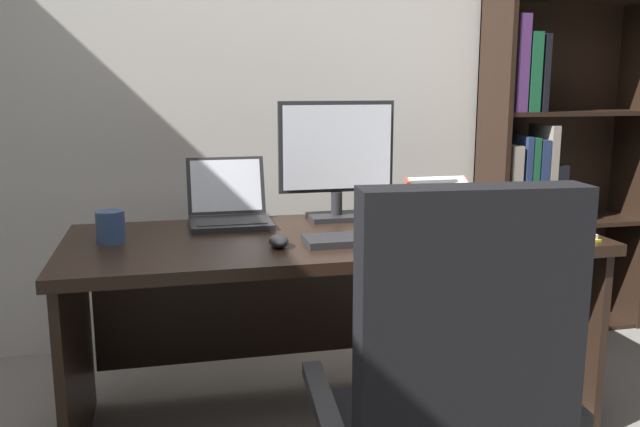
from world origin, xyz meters
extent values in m
cube|color=beige|center=(0.00, 1.94, 1.38)|extent=(4.98, 0.12, 2.77)
cube|color=black|center=(0.06, 0.96, 0.71)|extent=(1.85, 0.76, 0.04)
cube|color=black|center=(-0.83, 0.96, 0.34)|extent=(0.03, 0.70, 0.69)
cube|color=black|center=(0.95, 0.96, 0.34)|extent=(0.03, 0.70, 0.69)
cube|color=black|center=(0.06, 1.31, 0.38)|extent=(1.73, 0.03, 0.48)
cube|color=black|center=(1.06, 1.69, 1.11)|extent=(0.02, 0.33, 2.22)
cube|color=black|center=(1.86, 1.69, 1.11)|extent=(0.02, 0.33, 2.22)
cube|color=black|center=(1.46, 1.85, 1.11)|extent=(0.83, 0.01, 2.22)
cube|color=black|center=(1.46, 1.69, 0.01)|extent=(0.78, 0.31, 0.02)
cube|color=navy|center=(1.11, 1.66, 0.17)|extent=(0.05, 0.23, 0.29)
cube|color=olive|center=(1.16, 1.67, 0.21)|extent=(0.03, 0.26, 0.38)
cube|color=maroon|center=(1.22, 1.64, 0.25)|extent=(0.04, 0.19, 0.46)
cube|color=black|center=(1.46, 1.69, 0.56)|extent=(0.78, 0.31, 0.02)
cube|color=gray|center=(1.12, 1.66, 0.77)|extent=(0.06, 0.24, 0.39)
cube|color=navy|center=(1.18, 1.63, 0.79)|extent=(0.03, 0.19, 0.43)
cube|color=#195633|center=(1.22, 1.66, 0.79)|extent=(0.03, 0.23, 0.43)
cube|color=navy|center=(1.26, 1.65, 0.78)|extent=(0.05, 0.22, 0.42)
cube|color=gray|center=(1.31, 1.65, 0.81)|extent=(0.04, 0.23, 0.48)
cube|color=black|center=(1.37, 1.63, 0.72)|extent=(0.05, 0.18, 0.29)
cube|color=black|center=(1.46, 1.69, 1.11)|extent=(0.78, 0.31, 0.02)
cube|color=#512D66|center=(1.12, 1.64, 1.34)|extent=(0.06, 0.21, 0.45)
cube|color=#195633|center=(1.19, 1.66, 1.31)|extent=(0.06, 0.24, 0.37)
cube|color=black|center=(1.24, 1.66, 1.30)|extent=(0.03, 0.24, 0.36)
cube|color=black|center=(0.10, -0.08, 0.74)|extent=(0.48, 0.14, 0.63)
cube|color=#232326|center=(-0.16, 0.14, 0.51)|extent=(0.08, 0.39, 0.04)
cube|color=#232326|center=(0.39, 0.09, 0.51)|extent=(0.08, 0.39, 0.04)
cube|color=#232326|center=(0.15, 1.21, 0.74)|extent=(0.22, 0.16, 0.02)
cylinder|color=#232326|center=(0.15, 1.21, 0.79)|extent=(0.04, 0.04, 0.09)
cube|color=#232326|center=(0.15, 1.22, 1.01)|extent=(0.46, 0.02, 0.35)
cube|color=white|center=(0.15, 1.20, 1.01)|extent=(0.43, 0.00, 0.32)
cube|color=#232326|center=(-0.28, 1.17, 0.74)|extent=(0.30, 0.24, 0.02)
cube|color=#2D2D30|center=(-0.28, 1.15, 0.75)|extent=(0.26, 0.13, 0.00)
cube|color=#232326|center=(-0.28, 1.33, 0.86)|extent=(0.30, 0.08, 0.22)
cube|color=white|center=(-0.28, 1.32, 0.86)|extent=(0.27, 0.06, 0.20)
cube|color=#232326|center=(0.15, 0.81, 0.74)|extent=(0.42, 0.15, 0.02)
ellipsoid|color=#232326|center=(-0.15, 0.81, 0.75)|extent=(0.06, 0.10, 0.04)
cube|color=#232326|center=(0.63, 1.19, 0.73)|extent=(0.14, 0.12, 0.01)
cube|color=#232326|center=(0.63, 1.14, 0.74)|extent=(0.25, 0.01, 0.01)
cube|color=#DB422D|center=(0.63, 1.29, 0.80)|extent=(0.28, 0.20, 0.11)
cube|color=white|center=(0.63, 1.29, 0.81)|extent=(0.26, 0.19, 0.09)
cube|color=yellow|center=(0.54, 0.75, 0.73)|extent=(0.28, 0.33, 0.01)
cube|color=yellow|center=(0.79, 0.77, 0.73)|extent=(0.28, 0.33, 0.01)
cube|color=white|center=(0.54, 0.75, 0.74)|extent=(0.26, 0.31, 0.02)
cube|color=white|center=(0.79, 0.77, 0.74)|extent=(0.26, 0.31, 0.02)
cylinder|color=#B7B7BC|center=(0.66, 0.76, 0.74)|extent=(0.05, 0.27, 0.02)
cube|color=white|center=(0.40, 0.99, 0.73)|extent=(0.16, 0.22, 0.01)
cylinder|color=maroon|center=(0.42, 0.99, 0.74)|extent=(0.14, 0.03, 0.01)
cylinder|color=#334C7A|center=(-0.69, 1.00, 0.78)|extent=(0.10, 0.10, 0.11)
camera|label=1|loc=(-0.50, -1.29, 1.25)|focal=37.44mm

